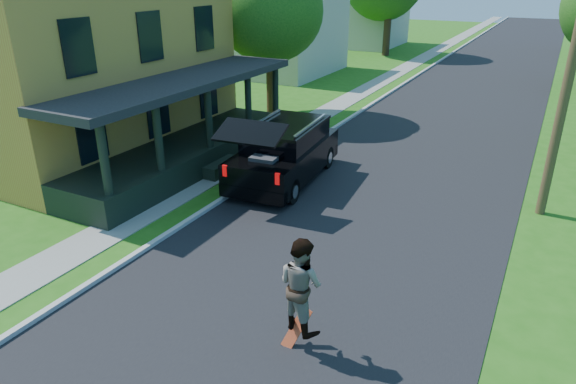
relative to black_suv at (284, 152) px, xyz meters
The scene contains 11 objects.
ground 7.29m from the black_suv, 63.71° to the right, with size 140.00×140.00×0.00m, color #256113.
street 13.93m from the black_suv, 76.69° to the left, with size 8.00×120.00×0.02m, color black.
curb 13.58m from the black_suv, 93.60° to the left, with size 0.15×120.00×0.12m, color #AFAFAA.
sidewalk 13.77m from the black_suv, 100.07° to the left, with size 1.30×120.00×0.03m, color gray.
front_walk 6.39m from the black_suv, behind, with size 6.50×1.20×0.03m, color gray.
main_house 10.40m from the black_suv, behind, with size 15.56×15.56×10.10m.
neighbor_house_mid 20.58m from the black_suv, 120.45° to the left, with size 12.78×12.78×8.30m.
black_suv is the anchor object (origin of this frame).
skateboarder 8.22m from the black_suv, 59.96° to the right, with size 1.06×0.94×1.81m.
skateboard 8.20m from the black_suv, 60.41° to the right, with size 0.47×0.46×0.77m.
utility_pole_near 8.52m from the black_suv, ahead, with size 1.53×0.65×8.57m.
Camera 1 is at (4.26, -7.50, 6.39)m, focal length 32.00 mm.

